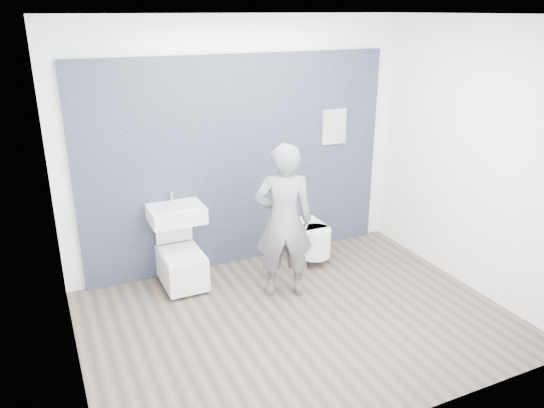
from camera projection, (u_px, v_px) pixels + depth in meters
name	position (u px, v px, depth m)	size (l,w,h in m)	color
ground	(298.00, 320.00, 5.15)	(4.00, 4.00, 0.00)	brown
room_shell	(301.00, 145.00, 4.55)	(4.00, 4.00, 4.00)	white
tile_wall	(242.00, 259.00, 6.40)	(3.60, 0.06, 2.40)	black
washbasin	(176.00, 213.00, 5.59)	(0.57, 0.43, 0.43)	white
toilet_square	(182.00, 265.00, 5.71)	(0.43, 0.62, 0.83)	white
toilet_rounded	(310.00, 238.00, 6.30)	(0.38, 0.64, 0.34)	white
info_placard	(329.00, 243.00, 6.84)	(0.31, 0.03, 0.42)	white
visitor	(284.00, 221.00, 5.37)	(0.60, 0.39, 1.64)	gray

